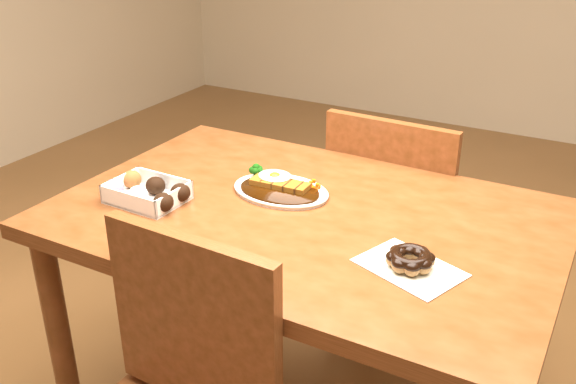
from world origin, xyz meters
The scene contains 5 objects.
table centered at (0.00, 0.00, 0.65)m, with size 1.20×0.80×0.75m.
chair_far centered at (0.07, 0.53, 0.48)m, with size 0.43×0.43×0.87m.
katsu_curry_plate centered at (-0.11, 0.07, 0.76)m, with size 0.26×0.19×0.05m.
donut_box centered at (-0.37, -0.14, 0.78)m, with size 0.21×0.15×0.05m.
pon_de_ring centered at (0.31, -0.12, 0.77)m, with size 0.24×0.21×0.04m.
Camera 1 is at (0.64, -1.23, 1.45)m, focal length 40.00 mm.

